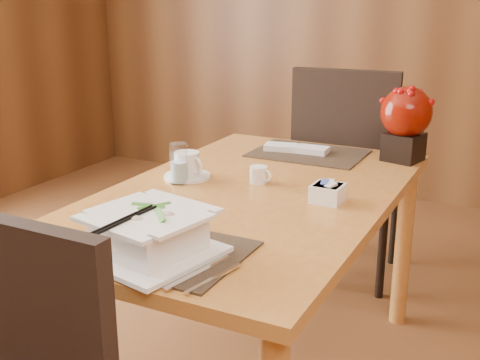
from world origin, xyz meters
The scene contains 12 objects.
dining_table centered at (0.00, 0.60, 0.65)m, with size 0.90×1.50×0.75m.
placemat_near centered at (0.00, 0.05, 0.75)m, with size 0.45×0.33×0.01m, color black.
placemat_far centered at (0.00, 1.15, 0.75)m, with size 0.45×0.33×0.01m, color black.
soup_setting centered at (0.01, 0.01, 0.81)m, with size 0.35×0.35×0.12m.
coffee_cup centered at (-0.27, 0.64, 0.79)m, with size 0.17×0.17×0.10m.
water_glass centered at (-0.26, 0.57, 0.82)m, with size 0.06×0.06×0.14m, color silver.
creamer_jug centered at (-0.02, 0.70, 0.78)m, with size 0.08×0.08×0.06m, color white, non-canonical shape.
sugar_caddy centered at (0.27, 0.61, 0.78)m, with size 0.10×0.10×0.06m, color white.
berry_decor centered at (0.37, 1.22, 0.92)m, with size 0.20×0.20×0.29m.
napkins_far centered at (-0.04, 1.15, 0.77)m, with size 0.27×0.10×0.02m, color silver, non-canonical shape.
bread_plate centered at (-0.35, -0.05, 0.75)m, with size 0.14×0.14×0.01m, color white.
far_chair centered at (0.05, 1.56, 0.60)m, with size 0.54×0.54×1.07m.
Camera 1 is at (0.83, -1.13, 1.38)m, focal length 45.00 mm.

